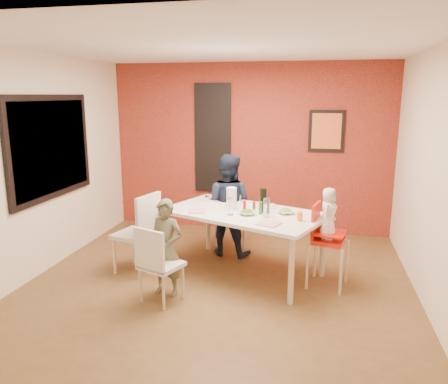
% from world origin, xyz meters
% --- Properties ---
extents(ground, '(4.50, 4.50, 0.00)m').
position_xyz_m(ground, '(0.00, 0.00, 0.00)').
color(ground, brown).
rests_on(ground, ground).
extents(ceiling, '(4.50, 4.50, 0.02)m').
position_xyz_m(ceiling, '(0.00, 0.00, 2.70)').
color(ceiling, white).
rests_on(ceiling, wall_back).
extents(wall_back, '(4.50, 0.02, 2.70)m').
position_xyz_m(wall_back, '(0.00, 2.25, 1.35)').
color(wall_back, '#F0E2C7').
rests_on(wall_back, ground).
extents(wall_front, '(4.50, 0.02, 2.70)m').
position_xyz_m(wall_front, '(0.00, -2.25, 1.35)').
color(wall_front, '#F0E2C7').
rests_on(wall_front, ground).
extents(wall_left, '(0.02, 4.50, 2.70)m').
position_xyz_m(wall_left, '(-2.25, 0.00, 1.35)').
color(wall_left, '#F0E2C7').
rests_on(wall_left, ground).
extents(wall_right, '(0.02, 4.50, 2.70)m').
position_xyz_m(wall_right, '(2.25, 0.00, 1.35)').
color(wall_right, '#F0E2C7').
rests_on(wall_right, ground).
extents(brick_accent_wall, '(4.50, 0.02, 2.70)m').
position_xyz_m(brick_accent_wall, '(0.00, 2.23, 1.35)').
color(brick_accent_wall, maroon).
rests_on(brick_accent_wall, ground).
extents(picture_window_frame, '(0.05, 1.70, 1.30)m').
position_xyz_m(picture_window_frame, '(-2.22, 0.20, 1.55)').
color(picture_window_frame, black).
rests_on(picture_window_frame, wall_left).
extents(picture_window_pane, '(0.02, 1.55, 1.15)m').
position_xyz_m(picture_window_pane, '(-2.21, 0.20, 1.55)').
color(picture_window_pane, black).
rests_on(picture_window_pane, wall_left).
extents(glassblock_strip, '(0.55, 0.03, 1.70)m').
position_xyz_m(glassblock_strip, '(-0.60, 2.21, 1.50)').
color(glassblock_strip, silver).
rests_on(glassblock_strip, wall_back).
extents(glassblock_surround, '(0.60, 0.03, 1.76)m').
position_xyz_m(glassblock_surround, '(-0.60, 2.21, 1.50)').
color(glassblock_surround, black).
rests_on(glassblock_surround, wall_back).
extents(art_print_frame, '(0.54, 0.03, 0.64)m').
position_xyz_m(art_print_frame, '(1.20, 2.21, 1.65)').
color(art_print_frame, black).
rests_on(art_print_frame, wall_back).
extents(art_print_canvas, '(0.44, 0.01, 0.54)m').
position_xyz_m(art_print_canvas, '(1.20, 2.19, 1.65)').
color(art_print_canvas, orange).
rests_on(art_print_canvas, wall_back).
extents(dining_table, '(2.16, 1.69, 0.79)m').
position_xyz_m(dining_table, '(0.23, 0.39, 0.72)').
color(dining_table, white).
rests_on(dining_table, ground).
extents(chair_near, '(0.51, 0.51, 0.85)m').
position_xyz_m(chair_near, '(-0.53, -0.62, 0.47)').
color(chair_near, silver).
rests_on(chair_near, ground).
extents(chair_far, '(0.54, 0.54, 0.91)m').
position_xyz_m(chair_far, '(-0.13, 1.24, 0.51)').
color(chair_far, white).
rests_on(chair_far, ground).
extents(chair_left, '(0.57, 0.57, 1.02)m').
position_xyz_m(chair_left, '(-1.01, 0.13, 0.57)').
color(chair_left, beige).
rests_on(chair_left, ground).
extents(high_chair, '(0.49, 0.49, 0.98)m').
position_xyz_m(high_chair, '(1.21, 0.22, 0.59)').
color(high_chair, red).
rests_on(high_chair, ground).
extents(child_near, '(0.43, 0.31, 1.09)m').
position_xyz_m(child_near, '(-0.51, -0.39, 0.55)').
color(child_near, '#52503A').
rests_on(child_near, ground).
extents(child_far, '(0.76, 0.63, 1.42)m').
position_xyz_m(child_far, '(-0.10, 1.00, 0.71)').
color(child_far, black).
rests_on(child_far, ground).
extents(toddler, '(0.27, 0.34, 0.60)m').
position_xyz_m(toddler, '(1.23, 0.21, 0.88)').
color(toddler, silver).
rests_on(toddler, high_chair).
extents(plate_near_left, '(0.26, 0.26, 0.01)m').
position_xyz_m(plate_near_left, '(-0.33, 0.27, 0.80)').
color(plate_near_left, white).
rests_on(plate_near_left, dining_table).
extents(plate_far_mid, '(0.28, 0.28, 0.01)m').
position_xyz_m(plate_far_mid, '(0.46, 0.70, 0.80)').
color(plate_far_mid, white).
rests_on(plate_far_mid, dining_table).
extents(plate_near_right, '(0.29, 0.29, 0.01)m').
position_xyz_m(plate_near_right, '(0.59, -0.08, 0.80)').
color(plate_near_right, silver).
rests_on(plate_near_right, dining_table).
extents(plate_far_left, '(0.24, 0.24, 0.01)m').
position_xyz_m(plate_far_left, '(-0.31, 0.88, 0.80)').
color(plate_far_left, white).
rests_on(plate_far_left, dining_table).
extents(salad_bowl_a, '(0.25, 0.25, 0.05)m').
position_xyz_m(salad_bowl_a, '(0.29, 0.25, 0.82)').
color(salad_bowl_a, silver).
rests_on(salad_bowl_a, dining_table).
extents(salad_bowl_b, '(0.26, 0.26, 0.05)m').
position_xyz_m(salad_bowl_b, '(0.74, 0.40, 0.82)').
color(salad_bowl_b, white).
rests_on(salad_bowl_b, dining_table).
extents(wine_bottle, '(0.08, 0.08, 0.30)m').
position_xyz_m(wine_bottle, '(0.46, 0.40, 0.94)').
color(wine_bottle, black).
rests_on(wine_bottle, dining_table).
extents(wine_glass_a, '(0.07, 0.07, 0.21)m').
position_xyz_m(wine_glass_a, '(0.10, 0.22, 0.90)').
color(wine_glass_a, white).
rests_on(wine_glass_a, dining_table).
extents(wine_glass_b, '(0.08, 0.08, 0.22)m').
position_xyz_m(wine_glass_b, '(0.53, 0.21, 0.91)').
color(wine_glass_b, white).
rests_on(wine_glass_b, dining_table).
extents(paper_towel_roll, '(0.13, 0.13, 0.28)m').
position_xyz_m(paper_towel_roll, '(0.06, 0.45, 0.94)').
color(paper_towel_roll, white).
rests_on(paper_towel_roll, dining_table).
extents(condiment_red, '(0.04, 0.04, 0.15)m').
position_xyz_m(condiment_red, '(0.25, 0.33, 0.87)').
color(condiment_red, red).
rests_on(condiment_red, dining_table).
extents(condiment_green, '(0.04, 0.04, 0.16)m').
position_xyz_m(condiment_green, '(0.44, 0.31, 0.87)').
color(condiment_green, '#2E7727').
rests_on(condiment_green, dining_table).
extents(condiment_brown, '(0.04, 0.04, 0.14)m').
position_xyz_m(condiment_brown, '(0.36, 0.37, 0.86)').
color(condiment_brown, brown).
rests_on(condiment_brown, dining_table).
extents(sippy_cup, '(0.06, 0.06, 0.10)m').
position_xyz_m(sippy_cup, '(0.92, 0.13, 0.85)').
color(sippy_cup, orange).
rests_on(sippy_cup, dining_table).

